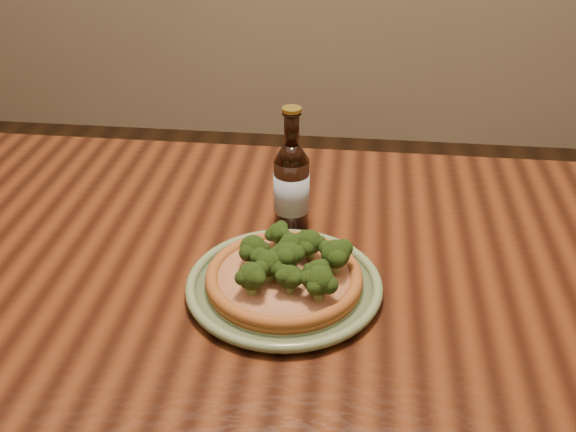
# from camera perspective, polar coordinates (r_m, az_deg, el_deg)

# --- Properties ---
(table) EXTENTS (1.60, 0.90, 0.75)m
(table) POSITION_cam_1_polar(r_m,az_deg,el_deg) (1.02, -10.39, -9.59)
(table) COLOR #4D2210
(table) RESTS_ON ground
(plate) EXTENTS (0.27, 0.27, 0.02)m
(plate) POSITION_cam_1_polar(r_m,az_deg,el_deg) (0.92, -0.33, -5.91)
(plate) COLOR #6A7B55
(plate) RESTS_ON table
(pizza) EXTENTS (0.21, 0.21, 0.07)m
(pizza) POSITION_cam_1_polar(r_m,az_deg,el_deg) (0.91, -0.19, -4.90)
(pizza) COLOR #9B5323
(pizza) RESTS_ON plate
(beer_bottle) EXTENTS (0.06, 0.06, 0.20)m
(beer_bottle) POSITION_cam_1_polar(r_m,az_deg,el_deg) (1.03, 0.30, 2.64)
(beer_bottle) COLOR black
(beer_bottle) RESTS_ON table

